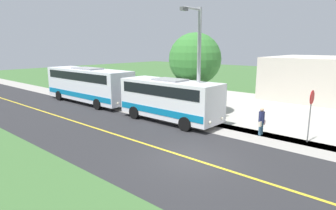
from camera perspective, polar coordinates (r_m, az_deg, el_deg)
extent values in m
plane|color=#3D6633|center=(13.66, 4.69, -10.63)|extent=(120.00, 120.00, 0.00)
cube|color=#28282B|center=(13.65, 4.69, -10.62)|extent=(8.00, 100.00, 0.01)
cube|color=#9E9991|center=(17.87, 14.77, -5.52)|extent=(2.40, 100.00, 0.01)
cube|color=#B2ADA3|center=(23.59, 29.32, -2.48)|extent=(14.00, 36.00, 0.01)
cube|color=gold|center=(13.65, 4.69, -10.60)|extent=(0.16, 100.00, 0.00)
cube|color=white|center=(19.79, 0.35, 1.29)|extent=(2.44, 7.48, 2.49)
cube|color=#0C72A5|center=(19.93, 0.34, -0.67)|extent=(2.48, 7.33, 0.44)
cube|color=black|center=(19.68, 0.35, 3.29)|extent=(2.48, 6.73, 0.70)
cube|color=gray|center=(19.60, 0.35, 5.05)|extent=(1.46, 2.24, 0.12)
cylinder|color=black|center=(19.62, 7.82, -2.34)|extent=(0.25, 0.90, 0.90)
cylinder|color=black|center=(17.70, 3.42, -3.80)|extent=(0.25, 0.90, 0.90)
cylinder|color=black|center=(22.43, -2.08, -0.45)|extent=(0.25, 0.90, 0.90)
cylinder|color=black|center=(20.77, -6.71, -1.51)|extent=(0.25, 0.90, 0.90)
sphere|color=#F2EACC|center=(18.37, 10.63, -2.60)|extent=(0.20, 0.20, 0.20)
sphere|color=#F2EACC|center=(17.26, 8.34, -3.45)|extent=(0.20, 0.20, 0.20)
cube|color=white|center=(27.31, -15.60, 4.03)|extent=(2.53, 10.07, 2.74)
cube|color=#0C72A5|center=(27.42, -15.50, 2.33)|extent=(2.57, 9.87, 0.44)
cube|color=black|center=(27.21, -15.69, 5.74)|extent=(2.57, 9.06, 0.70)
cube|color=gray|center=(27.16, -15.76, 7.02)|extent=(1.52, 3.02, 0.12)
cylinder|color=black|center=(25.75, -9.26, 1.00)|extent=(0.25, 0.90, 0.90)
cylinder|color=black|center=(24.25, -13.88, 0.14)|extent=(0.25, 0.90, 0.90)
cylinder|color=black|center=(30.77, -16.69, 2.40)|extent=(0.25, 0.90, 0.90)
cylinder|color=black|center=(29.53, -20.85, 1.75)|extent=(0.25, 0.90, 0.90)
sphere|color=#F2EACC|center=(23.89, -7.38, 0.83)|extent=(0.20, 0.20, 0.20)
sphere|color=#F2EACC|center=(23.01, -9.99, 0.33)|extent=(0.20, 0.20, 0.20)
cylinder|color=#335972|center=(17.89, 18.11, -4.39)|extent=(0.18, 0.18, 0.79)
cylinder|color=#335972|center=(17.71, 17.85, -4.54)|extent=(0.18, 0.18, 0.79)
cylinder|color=#1E2347|center=(17.62, 18.13, -2.25)|extent=(0.34, 0.34, 0.63)
sphere|color=tan|center=(17.53, 18.22, -0.92)|extent=(0.21, 0.21, 0.21)
cylinder|color=#1E2347|center=(17.78, 18.37, -2.04)|extent=(0.27, 0.10, 0.57)
cube|color=beige|center=(17.92, 18.53, -3.29)|extent=(0.20, 0.12, 0.28)
cylinder|color=#1E2347|center=(17.45, 17.90, -2.26)|extent=(0.27, 0.10, 0.57)
cube|color=beige|center=(17.46, 17.86, -3.63)|extent=(0.20, 0.12, 0.28)
cylinder|color=slate|center=(17.28, 26.26, -3.18)|extent=(0.07, 0.07, 2.20)
cylinder|color=red|center=(17.00, 26.75, 1.38)|extent=(0.76, 0.03, 0.76)
cylinder|color=#9E9EA3|center=(18.63, 6.15, 7.27)|extent=(0.24, 0.24, 7.51)
cylinder|color=#9E9EA3|center=(18.05, 4.86, 18.62)|extent=(1.60, 0.14, 0.14)
cube|color=#59595B|center=(17.41, 3.20, 18.57)|extent=(0.50, 0.24, 0.20)
cylinder|color=#4C3826|center=(22.06, 5.24, 1.72)|extent=(0.36, 0.36, 2.73)
sphere|color=#387A33|center=(21.75, 5.38, 9.08)|extent=(3.91, 3.91, 3.91)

